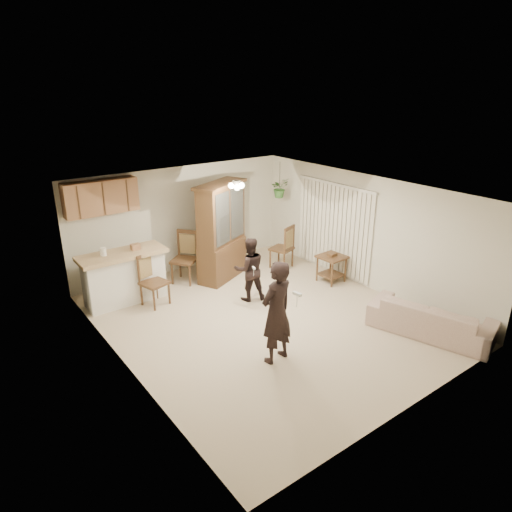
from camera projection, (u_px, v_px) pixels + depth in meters
floor at (265, 319)px, 8.86m from camera, size 6.50×6.50×0.00m
ceiling at (266, 193)px, 7.96m from camera, size 5.50×6.50×0.02m
wall_back at (182, 219)px, 10.84m from camera, size 5.50×0.02×2.50m
wall_front at (417, 332)px, 5.98m from camera, size 5.50×0.02×2.50m
wall_left at (121, 299)px, 6.88m from camera, size 0.02×6.50×2.50m
wall_right at (365, 232)px, 9.94m from camera, size 0.02×6.50×2.50m
breakfast_bar at (125, 279)px, 9.41m from camera, size 1.60×0.55×1.00m
bar_top at (122, 254)px, 9.21m from camera, size 1.75×0.70×0.08m
upper_cabinets at (101, 197)px, 9.34m from camera, size 1.50×0.34×0.70m
vertical_blinds at (333, 229)px, 10.65m from camera, size 0.06×2.30×2.10m
ceiling_fixture at (237, 185)px, 9.01m from camera, size 0.36×0.36×0.20m
hanging_plant at (280, 188)px, 11.27m from camera, size 0.43×0.37×0.48m
plant_cord at (280, 175)px, 11.16m from camera, size 0.01×0.01×0.65m
sofa at (431, 316)px, 8.24m from camera, size 1.25×2.01×0.73m
adult at (277, 311)px, 7.27m from camera, size 0.71×0.53×1.80m
child at (249, 270)px, 9.44m from camera, size 0.79×0.71×1.35m
china_hutch at (222, 232)px, 10.36m from camera, size 1.52×1.10×2.25m
side_table at (331, 268)px, 10.42m from camera, size 0.59×0.59×0.69m
chair_bar at (155, 291)px, 9.34m from camera, size 0.59×0.59×1.08m
chair_hutch_left at (185, 268)px, 10.41m from camera, size 0.73×0.73×1.18m
chair_hutch_right at (281, 255)px, 11.22m from camera, size 0.61×0.61×1.09m
controller_adult at (297, 294)px, 6.84m from camera, size 0.07×0.16×0.05m
controller_child at (254, 268)px, 9.10m from camera, size 0.08×0.12×0.04m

